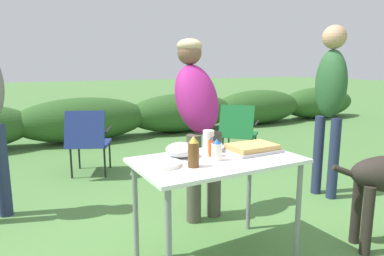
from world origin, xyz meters
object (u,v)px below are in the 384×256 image
Objects in this scene: plate_stack at (163,164)px; standing_person_with_beanie at (330,94)px; mayo_bottle at (217,150)px; standing_person_in_gray_fleece at (197,109)px; hot_sauce_bottle at (213,147)px; camp_chair_near_hedge at (88,139)px; paper_cup_stack at (208,141)px; mixing_bowl at (181,150)px; camp_chair_green_behind_table at (239,130)px; beer_bottle at (193,152)px; folding_table at (217,170)px; food_tray at (252,148)px.

standing_person_with_beanie is (2.05, 0.47, 0.32)m from plate_stack.
mayo_bottle is 0.83m from standing_person_in_gray_fleece.
hot_sauce_bottle is 0.17× the size of camp_chair_near_hedge.
camp_chair_near_hedge is (-0.33, 2.38, -0.34)m from mayo_bottle.
standing_person_with_beanie reaches higher than mayo_bottle.
paper_cup_stack is at bearing -116.88° from standing_person_in_gray_fleece.
camp_chair_near_hedge is at bearing 99.02° from hot_sauce_bottle.
mayo_bottle is at bearing -50.12° from mixing_bowl.
camp_chair_near_hedge is at bearing 89.22° from plate_stack.
camp_chair_green_behind_table is at bearing 44.60° from mixing_bowl.
camp_chair_green_behind_table is (1.60, 1.87, -0.34)m from hot_sauce_bottle.
camp_chair_near_hedge is at bearing 97.83° from mayo_bottle.
beer_bottle is at bearing -100.09° from mixing_bowl.
standing_person_with_beanie is (1.85, 0.33, 0.29)m from mixing_bowl.
standing_person_with_beanie reaches higher than standing_person_in_gray_fleece.
camp_chair_green_behind_table and camp_chair_near_hedge have the same top height.
mayo_bottle is at bearing -81.84° from standing_person_with_beanie.
camp_chair_near_hedge is (-2.01, 1.86, -0.61)m from standing_person_with_beanie.
standing_person_with_beanie is 1.57m from camp_chair_green_behind_table.
plate_stack is at bearing -172.74° from hot_sauce_bottle.
standing_person_in_gray_fleece reaches higher than paper_cup_stack.
beer_bottle is 0.24× the size of camp_chair_near_hedge.
mixing_bowl is at bearing 139.33° from folding_table.
beer_bottle is at bearing -63.15° from camp_chair_near_hedge.
camp_chair_green_behind_table is (1.80, 1.77, -0.32)m from mixing_bowl.
camp_chair_near_hedge is at bearing 94.34° from mixing_bowl.
mayo_bottle is (-0.35, -0.07, 0.04)m from food_tray.
folding_table is 2.92× the size of food_tray.
standing_person_in_gray_fleece is 0.91× the size of standing_person_with_beanie.
beer_bottle is (-0.21, -0.06, 0.02)m from mayo_bottle.
camp_chair_near_hedge is at bearing 98.59° from folding_table.
standing_person_in_gray_fleece is at bearing 58.91° from beer_bottle.
mayo_bottle is 0.17× the size of camp_chair_green_behind_table.
camp_chair_near_hedge is (-0.36, 2.28, -0.34)m from hot_sauce_bottle.
food_tray is 0.32m from paper_cup_stack.
camp_chair_green_behind_table is at bearing 48.21° from paper_cup_stack.
standing_person_with_beanie reaches higher than camp_chair_near_hedge.
beer_bottle is at bearing -147.10° from hot_sauce_bottle.
paper_cup_stack is 0.19× the size of camp_chair_near_hedge.
hot_sauce_bottle is at bearing 83.58° from folding_table.
mayo_bottle is (0.36, -0.05, 0.06)m from plate_stack.
beer_bottle is at bearing -135.64° from paper_cup_stack.
mixing_bowl is at bearing 129.88° from mayo_bottle.
food_tray is at bearing -77.35° from camp_chair_green_behind_table.
hot_sauce_bottle is at bearing 174.44° from food_tray.
plate_stack is 0.14× the size of standing_person_in_gray_fleece.
food_tray is 2.35× the size of paper_cup_stack.
food_tray is 0.71m from plate_stack.
plate_stack is 0.45m from paper_cup_stack.
folding_table is 0.15m from mayo_bottle.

